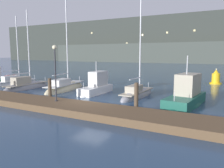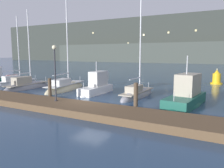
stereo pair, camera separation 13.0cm
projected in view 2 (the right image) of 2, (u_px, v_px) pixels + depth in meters
name	position (u px, v px, depth m)	size (l,w,h in m)	color
ground_plane	(91.00, 105.00, 16.57)	(400.00, 400.00, 0.00)	navy
dock	(75.00, 108.00, 14.75)	(45.40, 2.80, 0.45)	brown
mooring_pile_2	(50.00, 90.00, 17.85)	(0.28, 0.28, 1.88)	#4C3D2D
mooring_pile_3	(136.00, 98.00, 14.33)	(0.28, 0.28, 1.98)	#4C3D2D
sailboat_berth_2	(17.00, 84.00, 27.46)	(1.81, 6.23, 9.19)	white
sailboat_berth_3	(27.00, 87.00, 24.43)	(1.82, 6.54, 9.45)	gray
sailboat_berth_4	(66.00, 89.00, 23.56)	(2.79, 7.33, 11.15)	beige
motorboat_berth_5	(97.00, 89.00, 21.42)	(1.58, 4.84, 3.64)	white
sailboat_berth_6	(137.00, 95.00, 19.87)	(1.69, 6.23, 9.62)	gray
motorboat_berth_7	(186.00, 99.00, 16.46)	(2.70, 5.98, 4.30)	#195647
channel_buoy	(217.00, 78.00, 28.09)	(1.48, 1.48, 1.99)	gold
dock_lamppost	(55.00, 64.00, 15.52)	(0.32, 0.32, 4.01)	#2D2D33
hillside_backdrop	(207.00, 40.00, 95.88)	(240.00, 23.00, 21.27)	#333833
rowboat_adrift	(12.00, 76.00, 37.76)	(1.53, 2.88, 0.56)	red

